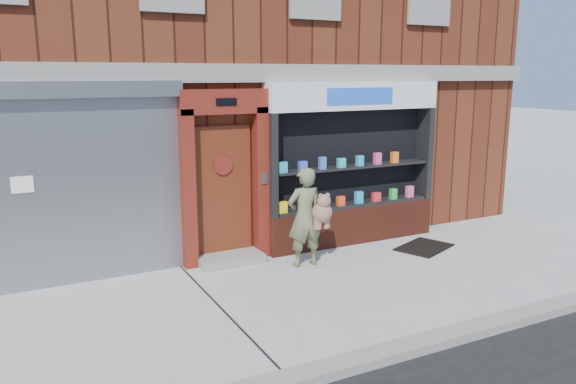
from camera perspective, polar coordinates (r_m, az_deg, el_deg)
ground at (r=8.48m, az=3.19°, el=-9.82°), size 80.00×80.00×0.00m
curb at (r=6.86m, az=12.63°, el=-15.07°), size 60.00×0.30×0.12m
building at (r=13.42m, az=-10.13°, el=15.43°), size 12.00×8.16×8.00m
shutter_bay at (r=8.88m, az=-20.33°, el=1.97°), size 3.10×0.30×3.04m
red_door_bay at (r=9.39m, az=-6.43°, el=1.53°), size 1.52×0.58×2.90m
pharmacy_bay at (r=10.50m, az=6.51°, el=2.16°), size 3.50×0.41×3.00m
woman at (r=9.23m, az=1.92°, el=-2.49°), size 0.72×0.53×1.66m
doormat at (r=10.66m, az=13.66°, el=-5.47°), size 1.23×1.06×0.03m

